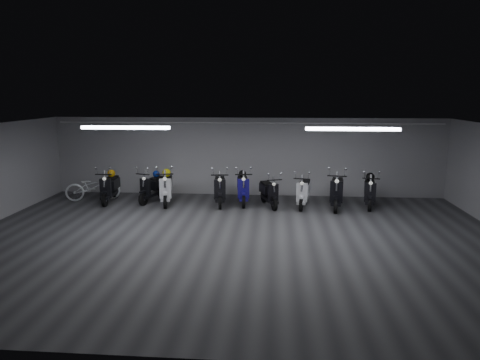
# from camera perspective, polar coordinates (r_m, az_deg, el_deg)

# --- Properties ---
(floor) EXTENTS (14.00, 10.00, 0.01)m
(floor) POSITION_cam_1_polar(r_m,az_deg,el_deg) (11.00, -0.88, -7.97)
(floor) COLOR #39393B
(floor) RESTS_ON ground
(ceiling) EXTENTS (14.00, 10.00, 0.01)m
(ceiling) POSITION_cam_1_polar(r_m,az_deg,el_deg) (10.42, -0.93, 6.77)
(ceiling) COLOR gray
(ceiling) RESTS_ON ground
(back_wall) EXTENTS (14.00, 0.01, 2.80)m
(back_wall) POSITION_cam_1_polar(r_m,az_deg,el_deg) (15.54, 0.84, 3.08)
(back_wall) COLOR #A4A3A6
(back_wall) RESTS_ON ground
(front_wall) EXTENTS (14.00, 0.01, 2.80)m
(front_wall) POSITION_cam_1_polar(r_m,az_deg,el_deg) (5.87, -5.61, -11.13)
(front_wall) COLOR #A4A3A6
(front_wall) RESTS_ON ground
(fluor_strip_left) EXTENTS (2.40, 0.18, 0.08)m
(fluor_strip_left) POSITION_cam_1_polar(r_m,az_deg,el_deg) (12.05, -14.91, 6.71)
(fluor_strip_left) COLOR white
(fluor_strip_left) RESTS_ON ceiling
(fluor_strip_right) EXTENTS (2.40, 0.18, 0.08)m
(fluor_strip_right) POSITION_cam_1_polar(r_m,az_deg,el_deg) (11.55, 14.65, 6.54)
(fluor_strip_right) COLOR white
(fluor_strip_right) RESTS_ON ceiling
(conduit) EXTENTS (13.60, 0.05, 0.05)m
(conduit) POSITION_cam_1_polar(r_m,az_deg,el_deg) (15.32, 0.83, 7.55)
(conduit) COLOR white
(conduit) RESTS_ON back_wall
(scooter_0) EXTENTS (0.72, 1.82, 1.33)m
(scooter_0) POSITION_cam_1_polar(r_m,az_deg,el_deg) (15.23, -16.86, -0.39)
(scooter_0) COLOR black
(scooter_0) RESTS_ON floor
(scooter_1) EXTENTS (1.07, 1.84, 1.30)m
(scooter_1) POSITION_cam_1_polar(r_m,az_deg,el_deg) (14.97, -11.48, -0.38)
(scooter_1) COLOR black
(scooter_1) RESTS_ON floor
(scooter_2) EXTENTS (0.94, 1.95, 1.39)m
(scooter_2) POSITION_cam_1_polar(r_m,az_deg,el_deg) (14.57, -9.72, -0.45)
(scooter_2) COLOR silver
(scooter_2) RESTS_ON floor
(scooter_3) EXTENTS (0.84, 1.91, 1.38)m
(scooter_3) POSITION_cam_1_polar(r_m,az_deg,el_deg) (14.29, -2.69, -0.56)
(scooter_3) COLOR black
(scooter_3) RESTS_ON floor
(scooter_4) EXTENTS (0.83, 1.90, 1.37)m
(scooter_4) POSITION_cam_1_polar(r_m,az_deg,el_deg) (14.38, 0.37, -0.48)
(scooter_4) COLOR navy
(scooter_4) RESTS_ON floor
(scooter_5) EXTENTS (1.05, 1.73, 1.22)m
(scooter_5) POSITION_cam_1_polar(r_m,az_deg,el_deg) (14.07, 3.86, -1.08)
(scooter_5) COLOR black
(scooter_5) RESTS_ON floor
(scooter_6) EXTENTS (0.88, 1.81, 1.29)m
(scooter_6) POSITION_cam_1_polar(r_m,az_deg,el_deg) (14.13, 8.41, -0.99)
(scooter_6) COLOR silver
(scooter_6) RESTS_ON floor
(scooter_7) EXTENTS (0.97, 2.04, 1.46)m
(scooter_7) POSITION_cam_1_polar(r_m,az_deg,el_deg) (14.13, 12.71, -0.80)
(scooter_7) COLOR black
(scooter_7) RESTS_ON floor
(scooter_8) EXTENTS (0.89, 1.83, 1.31)m
(scooter_8) POSITION_cam_1_polar(r_m,az_deg,el_deg) (14.58, 16.79, -0.94)
(scooter_8) COLOR black
(scooter_8) RESTS_ON floor
(bicycle) EXTENTS (1.90, 1.20, 1.16)m
(bicycle) POSITION_cam_1_polar(r_m,az_deg,el_deg) (15.72, -18.91, -0.47)
(bicycle) COLOR white
(bicycle) RESTS_ON floor
(helmet_0) EXTENTS (0.26, 0.26, 0.26)m
(helmet_0) POSITION_cam_1_polar(r_m,az_deg,el_deg) (15.40, -16.65, 0.85)
(helmet_0) COLOR #C1890B
(helmet_0) RESTS_ON scooter_0
(helmet_1) EXTENTS (0.29, 0.29, 0.29)m
(helmet_1) POSITION_cam_1_polar(r_m,az_deg,el_deg) (14.77, -9.69, 0.94)
(helmet_1) COLOR yellow
(helmet_1) RESTS_ON scooter_2
(helmet_2) EXTENTS (0.29, 0.29, 0.29)m
(helmet_2) POSITION_cam_1_polar(r_m,az_deg,el_deg) (14.77, 16.83, 0.40)
(helmet_2) COLOR black
(helmet_2) RESTS_ON scooter_8
(helmet_3) EXTENTS (0.23, 0.23, 0.23)m
(helmet_3) POSITION_cam_1_polar(r_m,az_deg,el_deg) (15.12, -11.02, 0.81)
(helmet_3) COLOR navy
(helmet_3) RESTS_ON scooter_1
(helmet_4) EXTENTS (0.25, 0.25, 0.25)m
(helmet_4) POSITION_cam_1_polar(r_m,az_deg,el_deg) (14.58, 0.33, 0.84)
(helmet_4) COLOR black
(helmet_4) RESTS_ON scooter_4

